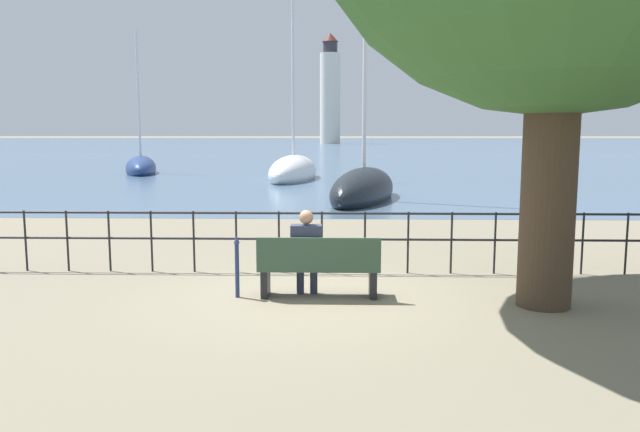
{
  "coord_description": "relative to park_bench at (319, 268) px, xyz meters",
  "views": [
    {
      "loc": [
        0.27,
        -8.85,
        2.36
      ],
      "look_at": [
        0.0,
        0.5,
        1.12
      ],
      "focal_mm": 35.0,
      "sensor_mm": 36.0,
      "label": 1
    }
  ],
  "objects": [
    {
      "name": "sailboat_1",
      "position": [
        -2.02,
        23.02,
        -0.03
      ],
      "size": [
        2.89,
        7.52,
        10.94
      ],
      "rotation": [
        0.0,
        0.0,
        -0.12
      ],
      "color": "white",
      "rests_on": "ground_plane"
    },
    {
      "name": "sailboat_2",
      "position": [
        1.17,
        13.19,
        -0.05
      ],
      "size": [
        3.35,
        6.78,
        10.79
      ],
      "rotation": [
        0.0,
        0.0,
        -0.25
      ],
      "color": "black",
      "rests_on": "ground_plane"
    },
    {
      "name": "ground_plane",
      "position": [
        0.0,
        0.06,
        -0.43
      ],
      "size": [
        1000.0,
        1000.0,
        0.0
      ],
      "primitive_type": "plane",
      "color": "#7A705B"
    },
    {
      "name": "harbor_water",
      "position": [
        0.0,
        158.3,
        -0.43
      ],
      "size": [
        600.0,
        300.0,
        0.01
      ],
      "color": "#47607A",
      "rests_on": "ground_plane"
    },
    {
      "name": "seated_person_left",
      "position": [
        -0.18,
        0.07,
        0.26
      ],
      "size": [
        0.44,
        0.35,
        1.27
      ],
      "color": "#2D3347",
      "rests_on": "ground_plane"
    },
    {
      "name": "harbor_lighthouse",
      "position": [
        -1.64,
        134.93,
        11.05
      ],
      "size": [
        4.61,
        4.61,
        24.69
      ],
      "color": "silver",
      "rests_on": "ground_plane"
    },
    {
      "name": "park_bench",
      "position": [
        0.0,
        0.0,
        0.0
      ],
      "size": [
        1.76,
        0.45,
        0.9
      ],
      "color": "#334C38",
      "rests_on": "ground_plane"
    },
    {
      "name": "closed_umbrella",
      "position": [
        -1.18,
        -0.03,
        0.07
      ],
      "size": [
        0.09,
        0.09,
        0.91
      ],
      "color": "navy",
      "rests_on": "ground_plane"
    },
    {
      "name": "promenade_railing",
      "position": [
        0.0,
        1.63,
        0.26
      ],
      "size": [
        14.63,
        0.04,
        1.05
      ],
      "color": "black",
      "rests_on": "ground_plane"
    },
    {
      "name": "sailboat_0",
      "position": [
        -11.48,
        28.01,
        -0.1
      ],
      "size": [
        3.52,
        6.72,
        8.71
      ],
      "rotation": [
        0.0,
        0.0,
        0.29
      ],
      "color": "navy",
      "rests_on": "ground_plane"
    }
  ]
}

